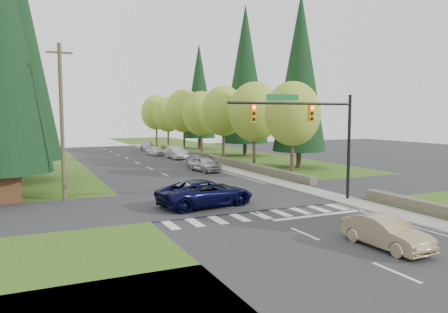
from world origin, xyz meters
TOP-DOWN VIEW (x-y plane):
  - ground at (0.00, 0.00)m, footprint 120.00×120.00m
  - grass_east at (13.00, 20.00)m, footprint 14.00×110.00m
  - grass_west at (-13.00, 20.00)m, footprint 14.00×110.00m
  - cross_street at (0.00, 8.00)m, footprint 120.00×8.00m
  - sidewalk_east at (6.90, 22.00)m, footprint 1.80×80.00m
  - curb_east at (6.05, 22.00)m, footprint 0.20×80.00m
  - stone_wall_north at (8.60, 30.00)m, footprint 0.70×40.00m
  - traffic_signal at (4.37, 4.50)m, footprint 8.70×0.37m
  - utility_pole at (-9.50, 12.00)m, footprint 1.60×0.24m
  - decid_tree_0 at (9.20, 14.00)m, footprint 4.80×4.80m
  - decid_tree_1 at (9.30, 21.00)m, footprint 5.20×5.20m
  - decid_tree_2 at (9.10, 28.00)m, footprint 5.00×5.00m
  - decid_tree_3 at (9.20, 35.00)m, footprint 5.00×5.00m
  - decid_tree_4 at (9.30, 42.00)m, footprint 5.40×5.40m
  - decid_tree_5 at (9.10, 49.00)m, footprint 4.80×4.80m
  - decid_tree_6 at (9.20, 56.00)m, footprint 5.20×5.20m
  - conifer_w_c at (-12.00, 22.00)m, footprint 6.46×6.46m
  - conifer_e_a at (14.00, 20.00)m, footprint 5.44×5.44m
  - conifer_e_b at (15.00, 34.00)m, footprint 6.12×6.12m
  - conifer_e_c at (14.00, 48.00)m, footprint 5.10×5.10m
  - sedan_champagne at (1.81, -4.19)m, footprint 1.57×4.10m
  - suv_navy at (-1.89, 6.53)m, footprint 6.25×3.50m
  - parked_car_a at (4.20, 21.80)m, footprint 2.30×4.50m
  - parked_car_b at (5.05, 24.11)m, footprint 2.50×5.17m
  - parked_car_c at (5.60, 34.43)m, footprint 1.76×4.85m
  - parked_car_d at (4.44, 40.14)m, footprint 1.86×3.87m
  - parked_car_e at (5.60, 48.46)m, footprint 2.38×4.94m

SIDE VIEW (x-z plane):
  - ground at x=0.00m, z-range 0.00..0.00m
  - cross_street at x=0.00m, z-range -0.05..0.05m
  - grass_east at x=13.00m, z-range 0.00..0.06m
  - grass_west at x=-13.00m, z-range 0.00..0.06m
  - sidewalk_east at x=6.90m, z-range 0.00..0.13m
  - curb_east at x=6.05m, z-range 0.00..0.13m
  - stone_wall_north at x=8.60m, z-range 0.00..0.70m
  - parked_car_d at x=4.44m, z-range 0.00..1.27m
  - sedan_champagne at x=1.81m, z-range 0.00..1.34m
  - parked_car_e at x=5.60m, z-range 0.00..1.39m
  - parked_car_b at x=5.05m, z-range 0.00..1.45m
  - parked_car_a at x=4.20m, z-range 0.00..1.47m
  - parked_car_c at x=5.60m, z-range 0.00..1.59m
  - suv_navy at x=-1.89m, z-range 0.00..1.65m
  - traffic_signal at x=4.37m, z-range 1.58..8.38m
  - utility_pole at x=-9.50m, z-range 0.14..10.14m
  - decid_tree_5 at x=9.10m, z-range 1.38..9.68m
  - decid_tree_0 at x=9.20m, z-range 1.41..9.78m
  - decid_tree_3 at x=9.20m, z-range 1.39..9.94m
  - decid_tree_1 at x=9.30m, z-range 1.40..10.20m
  - decid_tree_6 at x=9.20m, z-range 1.43..10.30m
  - decid_tree_2 at x=9.10m, z-range 1.52..10.34m
  - decid_tree_4 at x=9.30m, z-range 1.47..10.65m
  - conifer_e_c at x=14.00m, z-range 0.89..17.69m
  - conifer_e_a at x=14.00m, z-range 0.89..18.69m
  - conifer_e_b at x=15.00m, z-range 0.89..20.69m
  - conifer_w_c at x=-12.00m, z-range 0.89..21.69m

